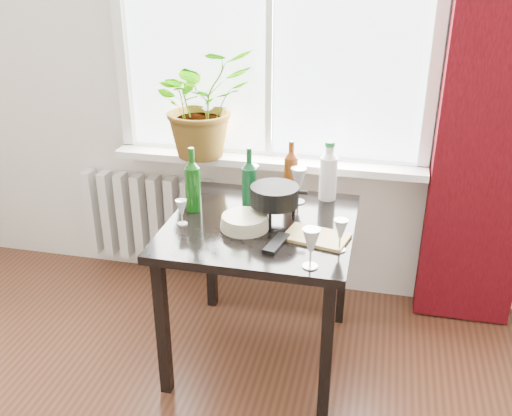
% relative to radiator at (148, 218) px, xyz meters
% --- Properties ---
extents(window, '(1.72, 0.08, 1.62)m').
position_rel_radiator_xyz_m(window, '(0.75, 0.04, 1.22)').
color(window, white).
rests_on(window, ground).
extents(windowsill, '(1.72, 0.20, 0.04)m').
position_rel_radiator_xyz_m(windowsill, '(0.75, -0.03, 0.44)').
color(windowsill, white).
rests_on(windowsill, ground).
extents(curtain, '(0.50, 0.12, 2.56)m').
position_rel_radiator_xyz_m(curtain, '(1.87, -0.06, 0.92)').
color(curtain, '#38050A').
rests_on(curtain, ground).
extents(radiator, '(0.80, 0.10, 0.55)m').
position_rel_radiator_xyz_m(radiator, '(0.00, 0.00, 0.00)').
color(radiator, silver).
rests_on(radiator, ground).
extents(table, '(0.85, 0.85, 0.74)m').
position_rel_radiator_xyz_m(table, '(0.85, -0.63, 0.27)').
color(table, black).
rests_on(table, ground).
extents(potted_plant, '(0.70, 0.69, 0.59)m').
position_rel_radiator_xyz_m(potted_plant, '(0.40, -0.07, 0.76)').
color(potted_plant, '#407D21').
rests_on(potted_plant, windowsill).
extents(wine_bottle_left, '(0.10, 0.10, 0.32)m').
position_rel_radiator_xyz_m(wine_bottle_left, '(0.51, -0.57, 0.52)').
color(wine_bottle_left, '#0D440D').
rests_on(wine_bottle_left, table).
extents(wine_bottle_right, '(0.08, 0.08, 0.31)m').
position_rel_radiator_xyz_m(wine_bottle_right, '(0.76, -0.49, 0.51)').
color(wine_bottle_right, '#0C421E').
rests_on(wine_bottle_right, table).
extents(bottle_amber, '(0.08, 0.08, 0.29)m').
position_rel_radiator_xyz_m(bottle_amber, '(0.92, -0.27, 0.51)').
color(bottle_amber, '#662B0B').
rests_on(bottle_amber, table).
extents(cleaning_bottle, '(0.10, 0.10, 0.31)m').
position_rel_radiator_xyz_m(cleaning_bottle, '(1.12, -0.29, 0.51)').
color(cleaning_bottle, white).
rests_on(cleaning_bottle, table).
extents(wineglass_front_right, '(0.08, 0.08, 0.17)m').
position_rel_radiator_xyz_m(wineglass_front_right, '(1.13, -0.98, 0.45)').
color(wineglass_front_right, silver).
rests_on(wineglass_front_right, table).
extents(wineglass_far_right, '(0.07, 0.07, 0.14)m').
position_rel_radiator_xyz_m(wineglass_far_right, '(1.23, -0.81, 0.43)').
color(wineglass_far_right, '#B5BDC2').
rests_on(wineglass_far_right, table).
extents(wineglass_back_center, '(0.08, 0.08, 0.19)m').
position_rel_radiator_xyz_m(wineglass_back_center, '(0.98, -0.36, 0.45)').
color(wineglass_back_center, silver).
rests_on(wineglass_back_center, table).
extents(wineglass_back_left, '(0.10, 0.10, 0.17)m').
position_rel_radiator_xyz_m(wineglass_back_left, '(0.74, -0.35, 0.45)').
color(wineglass_back_left, white).
rests_on(wineglass_back_left, table).
extents(wineglass_front_left, '(0.05, 0.05, 0.12)m').
position_rel_radiator_xyz_m(wineglass_front_left, '(0.50, -0.73, 0.42)').
color(wineglass_front_left, silver).
rests_on(wineglass_front_left, table).
extents(plate_stack, '(0.27, 0.27, 0.06)m').
position_rel_radiator_xyz_m(plate_stack, '(0.79, -0.70, 0.39)').
color(plate_stack, beige).
rests_on(plate_stack, table).
extents(fondue_pot, '(0.26, 0.23, 0.17)m').
position_rel_radiator_xyz_m(fondue_pot, '(0.91, -0.60, 0.45)').
color(fondue_pot, black).
rests_on(fondue_pot, table).
extents(tv_remote, '(0.09, 0.19, 0.02)m').
position_rel_radiator_xyz_m(tv_remote, '(0.96, -0.83, 0.37)').
color(tv_remote, black).
rests_on(tv_remote, table).
extents(cutting_board, '(0.30, 0.23, 0.01)m').
position_rel_radiator_xyz_m(cutting_board, '(1.12, -0.73, 0.37)').
color(cutting_board, tan).
rests_on(cutting_board, table).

